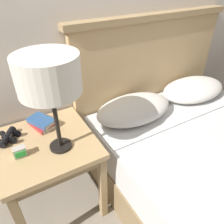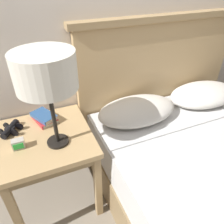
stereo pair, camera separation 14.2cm
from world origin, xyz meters
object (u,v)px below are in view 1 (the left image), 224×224
(nightstand, at_px, (47,152))
(book_on_nightstand, at_px, (42,124))
(book_stacked_on_top, at_px, (41,121))
(bed, at_px, (215,173))
(table_lamp, at_px, (48,76))
(alarm_clock, at_px, (20,152))
(binoculars_pair, at_px, (8,137))

(nightstand, distance_m, book_on_nightstand, 0.20)
(nightstand, xyz_separation_m, book_on_nightstand, (0.03, 0.17, 0.10))
(book_stacked_on_top, bearing_deg, book_on_nightstand, 67.03)
(nightstand, distance_m, bed, 1.15)
(table_lamp, xyz_separation_m, book_stacked_on_top, (-0.04, 0.26, -0.42))
(book_on_nightstand, bearing_deg, nightstand, -99.78)
(bed, relative_size, book_stacked_on_top, 8.96)
(bed, xyz_separation_m, alarm_clock, (-1.13, 0.50, 0.33))
(table_lamp, distance_m, alarm_clock, 0.48)
(bed, xyz_separation_m, binoculars_pair, (-1.17, 0.68, 0.32))
(alarm_clock, bearing_deg, bed, -23.83)
(book_on_nightstand, distance_m, alarm_clock, 0.28)
(nightstand, relative_size, alarm_clock, 8.74)
(bed, relative_size, table_lamp, 3.28)
(binoculars_pair, bearing_deg, nightstand, -34.79)
(nightstand, xyz_separation_m, book_stacked_on_top, (0.03, 0.17, 0.12))
(table_lamp, bearing_deg, bed, -26.76)
(binoculars_pair, bearing_deg, table_lamp, -40.28)
(nightstand, height_order, alarm_clock, alarm_clock)
(nightstand, distance_m, alarm_clock, 0.19)
(book_stacked_on_top, xyz_separation_m, binoculars_pair, (-0.22, -0.04, -0.02))
(bed, relative_size, binoculars_pair, 11.65)
(nightstand, distance_m, table_lamp, 0.55)
(book_stacked_on_top, relative_size, alarm_clock, 2.94)
(book_on_nightstand, relative_size, book_stacked_on_top, 1.03)
(book_on_nightstand, height_order, book_stacked_on_top, book_stacked_on_top)
(alarm_clock, bearing_deg, binoculars_pair, 102.28)
(nightstand, xyz_separation_m, binoculars_pair, (-0.19, 0.13, 0.10))
(table_lamp, distance_m, book_stacked_on_top, 0.49)
(nightstand, bearing_deg, book_on_nightstand, 80.22)
(bed, height_order, table_lamp, bed)
(table_lamp, relative_size, book_stacked_on_top, 2.73)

